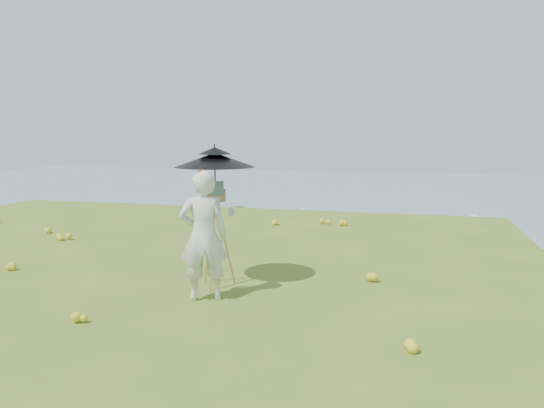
% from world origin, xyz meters
% --- Properties ---
extents(ground, '(14.00, 14.00, 0.00)m').
position_xyz_m(ground, '(0.00, 0.00, 0.00)').
color(ground, '#557020').
rests_on(ground, ground).
extents(shoreline_tier, '(170.00, 28.00, 8.00)m').
position_xyz_m(shoreline_tier, '(0.00, 75.00, -36.00)').
color(shoreline_tier, gray).
rests_on(shoreline_tier, bay_water).
extents(bay_water, '(700.00, 700.00, 0.00)m').
position_xyz_m(bay_water, '(0.00, 240.00, -34.00)').
color(bay_water, '#7696A9').
rests_on(bay_water, ground).
extents(peninsula, '(90.00, 60.00, 12.00)m').
position_xyz_m(peninsula, '(-75.00, 155.00, -29.00)').
color(peninsula, '#0F350E').
rests_on(peninsula, bay_water).
extents(slope_trees, '(110.00, 50.00, 6.00)m').
position_xyz_m(slope_trees, '(0.00, 35.00, -15.00)').
color(slope_trees, '#164414').
rests_on(slope_trees, forest_slope).
extents(harbor_town, '(110.00, 22.00, 5.00)m').
position_xyz_m(harbor_town, '(0.00, 75.00, -29.50)').
color(harbor_town, white).
rests_on(harbor_town, shoreline_tier).
extents(moored_boats, '(140.00, 140.00, 0.70)m').
position_xyz_m(moored_boats, '(-12.50, 161.00, -33.65)').
color(moored_boats, white).
rests_on(moored_boats, bay_water).
extents(wildflowers, '(10.00, 10.50, 0.12)m').
position_xyz_m(wildflowers, '(0.00, 0.25, 0.06)').
color(wildflowers, gold).
rests_on(wildflowers, ground).
extents(painter, '(0.73, 0.62, 1.69)m').
position_xyz_m(painter, '(2.05, -1.00, 0.84)').
color(painter, beige).
rests_on(painter, ground).
extents(field_easel, '(0.70, 0.70, 1.50)m').
position_xyz_m(field_easel, '(1.99, -0.39, 0.75)').
color(field_easel, '#AA6A47').
rests_on(field_easel, ground).
extents(sun_umbrella, '(1.43, 1.43, 0.76)m').
position_xyz_m(sun_umbrella, '(1.98, -0.37, 1.61)').
color(sun_umbrella, black).
rests_on(sun_umbrella, field_easel).
extents(painter_cap, '(0.26, 0.29, 0.10)m').
position_xyz_m(painter_cap, '(2.05, -1.00, 1.64)').
color(painter_cap, '#DE7988').
rests_on(painter_cap, painter).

